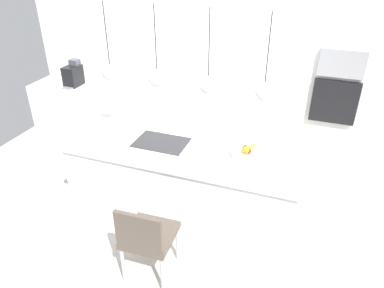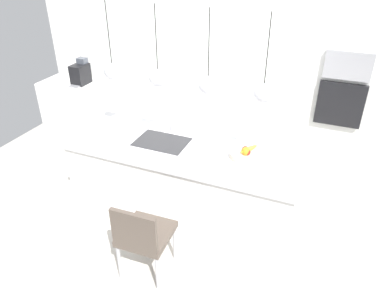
{
  "view_description": "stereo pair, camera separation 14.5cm",
  "coord_description": "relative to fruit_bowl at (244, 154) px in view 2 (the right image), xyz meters",
  "views": [
    {
      "loc": [
        1.23,
        -3.09,
        2.86
      ],
      "look_at": [
        0.1,
        0.0,
        1.0
      ],
      "focal_mm": 34.21,
      "sensor_mm": 36.0,
      "label": 1
    },
    {
      "loc": [
        1.36,
        -3.04,
        2.86
      ],
      "look_at": [
        0.1,
        0.0,
        1.0
      ],
      "focal_mm": 34.21,
      "sensor_mm": 36.0,
      "label": 2
    }
  ],
  "objects": [
    {
      "name": "fruit_bowl",
      "position": [
        0.0,
        0.0,
        0.0
      ],
      "size": [
        0.28,
        0.28,
        0.15
      ],
      "color": "beige",
      "rests_on": "kitchen_island"
    },
    {
      "name": "chair_near",
      "position": [
        -0.66,
        -0.93,
        -0.51
      ],
      "size": [
        0.47,
        0.48,
        0.85
      ],
      "color": "brown",
      "rests_on": "ground"
    },
    {
      "name": "pendant_light_right",
      "position": [
        0.13,
        -0.03,
        0.67
      ],
      "size": [
        0.18,
        0.18,
        0.78
      ],
      "color": "silver"
    },
    {
      "name": "pendant_light_center_right",
      "position": [
        -0.39,
        -0.03,
        0.67
      ],
      "size": [
        0.18,
        0.18,
        0.78
      ],
      "color": "silver"
    },
    {
      "name": "kitchen_island",
      "position": [
        -0.65,
        -0.03,
        -0.52
      ],
      "size": [
        2.52,
        0.9,
        0.95
      ],
      "color": "white",
      "rests_on": "ground"
    },
    {
      "name": "microwave",
      "position": [
        0.8,
        1.55,
        0.54
      ],
      "size": [
        0.54,
        0.08,
        0.34
      ],
      "primitive_type": "cube",
      "color": "#9E9EA3",
      "rests_on": "back_wall"
    },
    {
      "name": "oven",
      "position": [
        0.8,
        1.55,
        0.04
      ],
      "size": [
        0.56,
        0.08,
        0.56
      ],
      "primitive_type": "cube",
      "color": "black",
      "rests_on": "back_wall"
    },
    {
      "name": "faucet",
      "position": [
        -0.9,
        0.19,
        0.1
      ],
      "size": [
        0.02,
        0.17,
        0.22
      ],
      "color": "silver",
      "rests_on": "kitchen_island"
    },
    {
      "name": "coffee_machine",
      "position": [
        -2.93,
        1.26,
        0.05
      ],
      "size": [
        0.2,
        0.35,
        0.38
      ],
      "color": "black",
      "rests_on": "side_counter"
    },
    {
      "name": "back_wall",
      "position": [
        -0.65,
        1.62,
        0.31
      ],
      "size": [
        6.0,
        0.1,
        2.6
      ],
      "primitive_type": "cube",
      "color": "white",
      "rests_on": "ground"
    },
    {
      "name": "floor",
      "position": [
        -0.65,
        -0.03,
        -0.99
      ],
      "size": [
        6.6,
        6.6,
        0.0
      ],
      "primitive_type": "plane",
      "color": "#BCB7AD",
      "rests_on": "ground"
    },
    {
      "name": "pendant_light_left",
      "position": [
        -1.43,
        -0.03,
        0.67
      ],
      "size": [
        0.18,
        0.18,
        0.78
      ],
      "color": "silver"
    },
    {
      "name": "side_counter",
      "position": [
        -3.05,
        1.25,
        -0.55
      ],
      "size": [
        1.1,
        0.6,
        0.89
      ],
      "primitive_type": "cube",
      "color": "white",
      "rests_on": "ground"
    },
    {
      "name": "sink_basin",
      "position": [
        -0.9,
        -0.03,
        -0.05
      ],
      "size": [
        0.56,
        0.4,
        0.02
      ],
      "primitive_type": "cube",
      "color": "#2D2D30",
      "rests_on": "kitchen_island"
    },
    {
      "name": "pendant_light_center_left",
      "position": [
        -0.91,
        -0.03,
        0.67
      ],
      "size": [
        0.18,
        0.18,
        0.78
      ],
      "color": "silver"
    }
  ]
}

